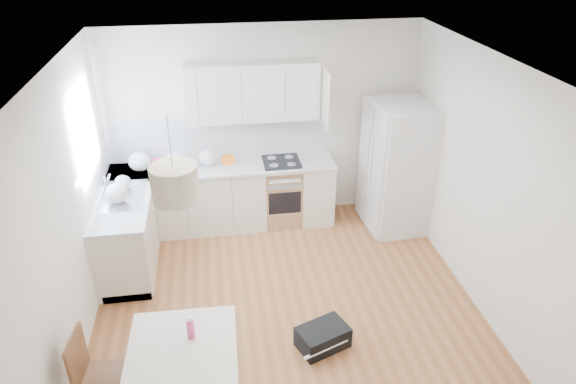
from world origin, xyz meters
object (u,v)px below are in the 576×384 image
object	(u,v)px
refrigerator	(398,167)
dining_table	(183,352)
gym_bag	(323,337)
dining_chair	(104,376)

from	to	relation	value
refrigerator	dining_table	distance (m)	3.89
refrigerator	gym_bag	xyz separation A→B (m)	(-1.47, -2.17, -0.77)
dining_table	dining_chair	distance (m)	0.70
dining_chair	gym_bag	xyz separation A→B (m)	(2.00, 0.49, -0.33)
refrigerator	dining_table	world-z (taller)	refrigerator
dining_chair	dining_table	bearing A→B (deg)	4.46
dining_chair	gym_bag	size ratio (longest dim) A/B	1.78
refrigerator	dining_table	xyz separation A→B (m)	(-2.80, -2.68, -0.25)
refrigerator	gym_bag	bearing A→B (deg)	-127.92
dining_table	dining_chair	xyz separation A→B (m)	(-0.67, 0.03, -0.19)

